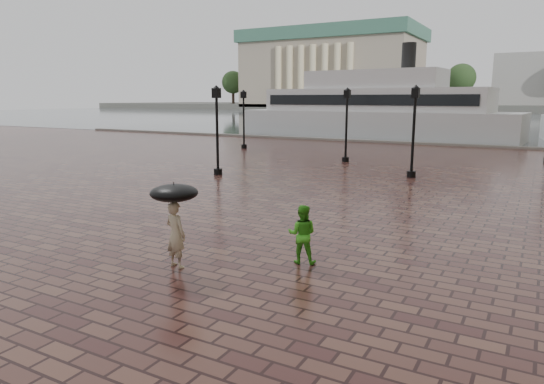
{
  "coord_description": "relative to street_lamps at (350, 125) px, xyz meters",
  "views": [
    {
      "loc": [
        8.58,
        -10.42,
        3.9
      ],
      "look_at": [
        2.32,
        0.83,
        1.4
      ],
      "focal_mm": 32.0,
      "sensor_mm": 36.0,
      "label": 1
    }
  ],
  "objects": [
    {
      "name": "harbour_water",
      "position": [
        1.6,
        74.4,
        -2.33
      ],
      "size": [
        240.0,
        240.0,
        0.0
      ],
      "primitive_type": "plane",
      "color": "#434C51",
      "rests_on": "ground"
    },
    {
      "name": "quay_edge",
      "position": [
        1.6,
        14.4,
        -2.33
      ],
      "size": [
        80.0,
        0.6,
        0.3
      ],
      "primitive_type": "cube",
      "color": "slate",
      "rests_on": "ground"
    },
    {
      "name": "far_shore",
      "position": [
        1.6,
        142.4,
        -1.33
      ],
      "size": [
        300.0,
        60.0,
        2.0
      ],
      "primitive_type": "cube",
      "color": "#4C4C47",
      "rests_on": "ground"
    },
    {
      "name": "museum",
      "position": [
        -53.4,
        127.01,
        11.58
      ],
      "size": [
        57.0,
        32.5,
        26.0
      ],
      "color": "gray",
      "rests_on": "ground"
    },
    {
      "name": "umbrella",
      "position": [
        2.95,
        -19.63,
        -0.55
      ],
      "size": [
        1.1,
        1.1,
        1.11
      ],
      "color": "black",
      "rests_on": "ground"
    },
    {
      "name": "street_lamps",
      "position": [
        0.0,
        0.0,
        0.0
      ],
      "size": [
        21.44,
        14.44,
        4.4
      ],
      "color": "black",
      "rests_on": "ground"
    },
    {
      "name": "child_pedestrian",
      "position": [
        5.39,
        -17.94,
        -1.61
      ],
      "size": [
        0.82,
        0.72,
        1.42
      ],
      "primitive_type": "imported",
      "rotation": [
        0.0,
        0.0,
        3.45
      ],
      "color": "green",
      "rests_on": "ground"
    },
    {
      "name": "adult_pedestrian",
      "position": [
        2.95,
        -19.63,
        -1.54
      ],
      "size": [
        0.62,
        0.46,
        1.57
      ],
      "primitive_type": "imported",
      "rotation": [
        0.0,
        0.0,
        2.98
      ],
      "color": "tan",
      "rests_on": "ground"
    },
    {
      "name": "ground",
      "position": [
        1.6,
        -17.6,
        -2.33
      ],
      "size": [
        300.0,
        300.0,
        0.0
      ],
      "primitive_type": "plane",
      "color": "#371A19",
      "rests_on": "ground"
    },
    {
      "name": "far_trees",
      "position": [
        1.6,
        120.4,
        7.09
      ],
      "size": [
        188.0,
        8.0,
        13.5
      ],
      "color": "#2D2119",
      "rests_on": "ground"
    },
    {
      "name": "ferry_near",
      "position": [
        -4.76,
        19.71,
        0.38
      ],
      "size": [
        27.87,
        8.66,
        9.0
      ],
      "rotation": [
        0.0,
        0.0,
        -0.08
      ],
      "color": "silver",
      "rests_on": "ground"
    }
  ]
}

